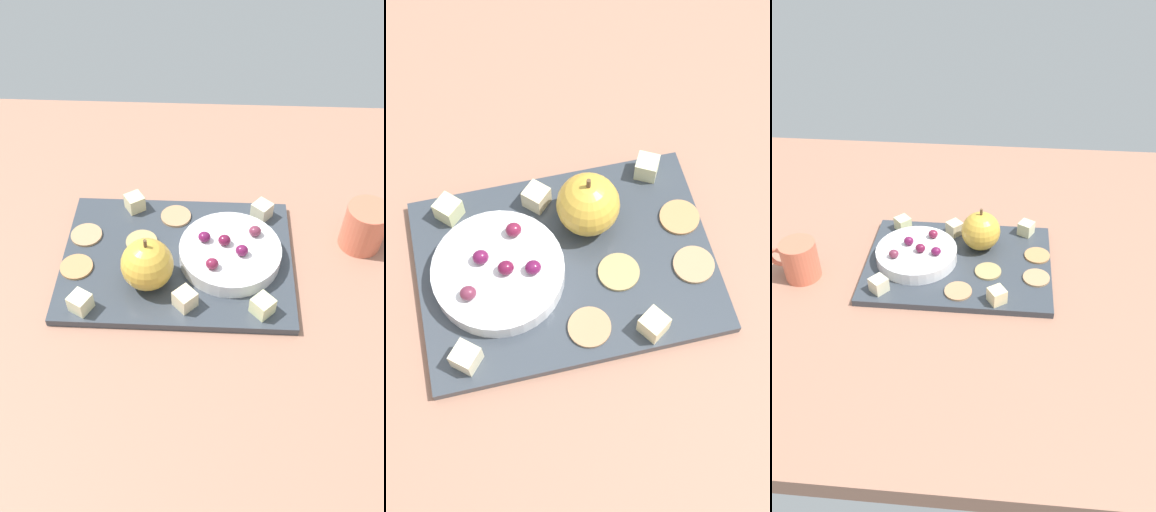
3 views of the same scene
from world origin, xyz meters
TOP-DOWN VIEW (x-y plane):
  - table at (0.00, 0.00)cm, footprint 139.32×97.35cm
  - platter at (-4.92, -3.97)cm, footprint 35.05×25.31cm
  - serving_dish at (-12.93, -4.04)cm, footprint 15.41×15.41cm
  - apple_whole at (-1.04, 1.05)cm, footprint 7.59×7.59cm
  - apple_stem at (-1.04, 1.05)cm, footprint 0.50×0.50cm
  - cheese_cube_0 at (7.92, 6.32)cm, footprint 3.65×3.65cm
  - cheese_cube_1 at (-17.42, 5.76)cm, footprint 3.80×3.80cm
  - cheese_cube_2 at (-18.17, -13.48)cm, footprint 3.79×3.79cm
  - cheese_cube_3 at (-6.61, 5.07)cm, footprint 3.80×3.80cm
  - cheese_cube_4 at (2.77, -14.45)cm, footprint 3.73×3.73cm
  - cracker_0 at (9.76, -7.78)cm, footprint 4.93×4.93cm
  - cracker_1 at (0.85, -6.70)cm, footprint 4.93×4.93cm
  - cracker_2 at (-4.15, -12.68)cm, footprint 4.93×4.93cm
  - cracker_3 at (10.07, -1.09)cm, footprint 4.93×4.93cm
  - grape_0 at (-12.01, -4.73)cm, footprint 1.88×1.69cm
  - grape_1 at (-16.65, -6.86)cm, footprint 1.88×1.69cm
  - grape_2 at (-14.57, -2.73)cm, footprint 1.88×1.69cm
  - grape_3 at (-10.25, 0.04)cm, footprint 1.88×1.69cm
  - grape_4 at (-8.99, -5.34)cm, footprint 1.88×1.69cm

SIDE VIEW (x-z plane):
  - table at x=0.00cm, z-range 0.00..3.33cm
  - platter at x=-4.92cm, z-range 3.33..4.62cm
  - cracker_0 at x=9.76cm, z-range 4.62..5.02cm
  - cracker_1 at x=0.85cm, z-range 4.62..5.02cm
  - cracker_2 at x=-4.15cm, z-range 4.62..5.02cm
  - cracker_3 at x=10.07cm, z-range 4.62..5.02cm
  - serving_dish at x=-12.93cm, z-range 4.62..7.05cm
  - cheese_cube_0 at x=7.92cm, z-range 4.62..7.31cm
  - cheese_cube_1 at x=-17.42cm, z-range 4.62..7.31cm
  - cheese_cube_2 at x=-18.17cm, z-range 4.62..7.31cm
  - cheese_cube_3 at x=-6.61cm, z-range 4.62..7.31cm
  - cheese_cube_4 at x=2.77cm, z-range 4.62..7.31cm
  - grape_4 at x=-8.99cm, z-range 7.05..8.61cm
  - grape_1 at x=-16.65cm, z-range 7.05..8.65cm
  - grape_3 at x=-10.25cm, z-range 7.05..8.70cm
  - grape_0 at x=-12.01cm, z-range 7.05..8.73cm
  - grape_2 at x=-14.57cm, z-range 7.05..8.77cm
  - apple_whole at x=-1.04cm, z-range 4.62..12.21cm
  - apple_stem at x=-1.04cm, z-range 12.21..13.41cm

